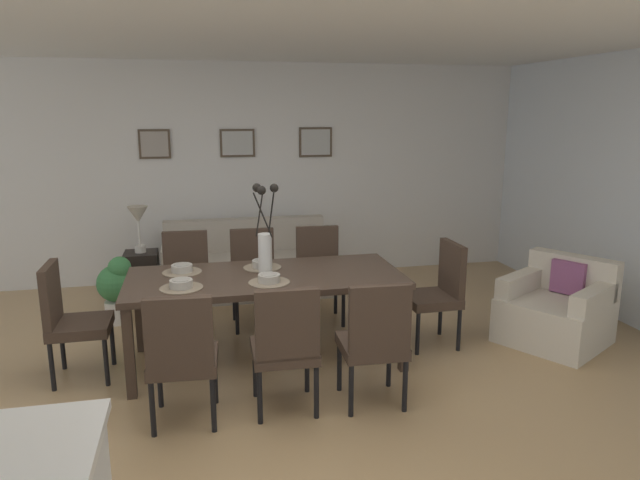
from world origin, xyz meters
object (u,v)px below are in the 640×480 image
at_px(dining_chair_near_left, 182,353).
at_px(potted_plant, 117,286).
at_px(bowl_far_left, 269,278).
at_px(dining_chair_head_east, 439,289).
at_px(sofa, 248,268).
at_px(centerpiece_vase, 265,241).
at_px(framed_picture_left, 155,144).
at_px(dining_chair_far_left, 286,343).
at_px(dining_chair_far_right, 254,273).
at_px(dining_chair_near_right, 186,276).
at_px(side_table, 142,275).
at_px(armchair, 557,311).
at_px(framed_picture_center, 237,143).
at_px(bowl_near_right, 182,268).
at_px(dining_chair_head_west, 69,316).
at_px(framed_picture_right, 316,142).
at_px(bowl_far_right, 262,263).
at_px(table_lamp, 138,219).
at_px(dining_chair_mid_left, 375,338).
at_px(dining_table, 266,283).
at_px(dining_chair_mid_right, 319,269).
at_px(bowl_near_left, 181,283).

bearing_deg(dining_chair_near_left, potted_plant, 107.41).
bearing_deg(bowl_far_left, potted_plant, 132.98).
xyz_separation_m(dining_chair_head_east, sofa, (-1.50, 1.89, -0.23)).
height_order(centerpiece_vase, framed_picture_left, framed_picture_left).
distance_m(dining_chair_far_left, dining_chair_far_right, 1.77).
distance_m(dining_chair_near_right, side_table, 1.17).
bearing_deg(centerpiece_vase, armchair, -3.40).
relative_size(dining_chair_head_east, framed_picture_center, 2.24).
height_order(bowl_near_right, framed_picture_center, framed_picture_center).
relative_size(dining_chair_head_west, framed_picture_right, 2.26).
height_order(dining_chair_near_right, potted_plant, dining_chair_near_right).
xyz_separation_m(dining_chair_far_right, sofa, (0.04, 1.03, -0.23)).
bearing_deg(bowl_far_right, framed_picture_center, 90.00).
bearing_deg(armchair, dining_chair_head_west, 177.88).
bearing_deg(framed_picture_left, table_lamp, -108.37).
height_order(dining_chair_mid_left, framed_picture_center, framed_picture_center).
height_order(dining_chair_far_left, sofa, dining_chair_far_left).
relative_size(dining_table, bowl_far_right, 12.94).
distance_m(dining_chair_near_left, dining_chair_mid_right, 2.18).
relative_size(dining_chair_near_left, centerpiece_vase, 1.25).
bearing_deg(bowl_far_right, bowl_near_right, 180.00).
bearing_deg(bowl_far_right, dining_chair_mid_left, -60.94).
height_order(bowl_far_left, sofa, bowl_far_left).
distance_m(dining_chair_mid_right, bowl_near_right, 1.47).
bearing_deg(dining_chair_far_left, centerpiece_vase, 91.18).
bearing_deg(framed_picture_right, dining_chair_head_east, -76.84).
bearing_deg(dining_chair_near_left, dining_chair_far_right, 69.86).
bearing_deg(framed_picture_center, bowl_near_left, -103.64).
relative_size(dining_table, side_table, 4.23).
xyz_separation_m(bowl_near_right, bowl_far_left, (0.66, -0.44, 0.00)).
distance_m(dining_chair_mid_right, framed_picture_right, 2.02).
relative_size(dining_chair_far_left, framed_picture_left, 2.59).
height_order(dining_chair_mid_left, armchair, dining_chair_mid_left).
relative_size(dining_chair_head_west, table_lamp, 1.80).
height_order(centerpiece_vase, side_table, centerpiece_vase).
xyz_separation_m(dining_table, sofa, (0.03, 1.92, -0.39)).
distance_m(dining_chair_near_right, sofa, 1.24).
relative_size(sofa, framed_picture_left, 5.26).
bearing_deg(dining_chair_head_west, dining_chair_near_left, -46.32).
xyz_separation_m(dining_chair_mid_right, sofa, (-0.60, 1.05, -0.23)).
xyz_separation_m(bowl_near_right, framed_picture_right, (1.61, 2.28, 0.88)).
bearing_deg(centerpiece_vase, dining_chair_far_left, -88.82).
bearing_deg(dining_table, armchair, -3.37).
relative_size(dining_chair_far_right, dining_chair_mid_right, 1.00).
bearing_deg(bowl_near_right, dining_chair_near_right, 88.67).
bearing_deg(centerpiece_vase, dining_chair_head_west, -179.91).
xyz_separation_m(centerpiece_vase, bowl_near_left, (-0.66, -0.22, -0.24)).
relative_size(bowl_far_left, table_lamp, 0.33).
xyz_separation_m(dining_chair_head_west, framed_picture_right, (2.46, 2.50, 1.15)).
distance_m(dining_table, framed_picture_center, 2.69).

